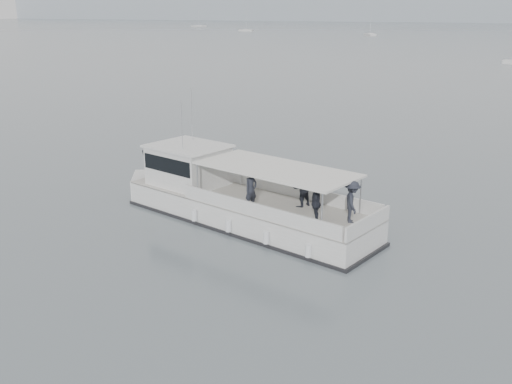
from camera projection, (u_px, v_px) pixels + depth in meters
The scene contains 3 objects.
ground at pixel (220, 196), 30.61m from camera, with size 1400.00×1400.00×0.00m, color #535B61.
tour_boat at pixel (227, 197), 27.27m from camera, with size 14.68×5.40×6.11m.
moored_fleet at pixel (344, 37), 216.29m from camera, with size 387.31×302.02×11.27m.
Camera 1 is at (16.75, -23.88, 9.48)m, focal length 40.00 mm.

